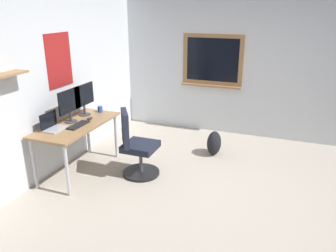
% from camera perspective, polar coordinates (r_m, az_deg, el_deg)
% --- Properties ---
extents(ground_plane, '(5.20, 5.20, 0.00)m').
position_cam_1_polar(ground_plane, '(4.25, 8.67, -12.62)').
color(ground_plane, '#ADA393').
rests_on(ground_plane, ground).
extents(wall_back, '(5.00, 0.30, 2.60)m').
position_cam_1_polar(wall_back, '(4.81, -20.44, 7.05)').
color(wall_back, silver).
rests_on(wall_back, ground).
extents(wall_right, '(0.22, 5.00, 2.60)m').
position_cam_1_polar(wall_right, '(6.10, 14.18, 10.17)').
color(wall_right, silver).
rests_on(wall_right, ground).
extents(desk, '(1.35, 0.63, 0.73)m').
position_cam_1_polar(desk, '(4.81, -15.27, -0.46)').
color(desk, '#997047').
rests_on(desk, ground).
extents(office_chair, '(0.56, 0.57, 0.95)m').
position_cam_1_polar(office_chair, '(4.66, -5.49, -3.75)').
color(office_chair, black).
rests_on(office_chair, ground).
extents(laptop, '(0.31, 0.21, 0.23)m').
position_cam_1_polar(laptop, '(4.63, -19.08, 0.08)').
color(laptop, '#ADAFB5').
rests_on(laptop, desk).
extents(monitor_primary, '(0.46, 0.17, 0.46)m').
position_cam_1_polar(monitor_primary, '(4.79, -16.41, 3.72)').
color(monitor_primary, '#38383D').
rests_on(monitor_primary, desk).
extents(monitor_secondary, '(0.46, 0.17, 0.46)m').
position_cam_1_polar(monitor_secondary, '(5.05, -14.15, 4.75)').
color(monitor_secondary, '#38383D').
rests_on(monitor_secondary, desk).
extents(keyboard, '(0.37, 0.13, 0.02)m').
position_cam_1_polar(keyboard, '(4.68, -15.06, 0.15)').
color(keyboard, black).
rests_on(keyboard, desk).
extents(computer_mouse, '(0.10, 0.06, 0.03)m').
position_cam_1_polar(computer_mouse, '(4.90, -13.19, 1.26)').
color(computer_mouse, '#262628').
rests_on(computer_mouse, desk).
extents(coffee_mug, '(0.08, 0.08, 0.09)m').
position_cam_1_polar(coffee_mug, '(5.20, -11.51, 2.82)').
color(coffee_mug, '#334CA5').
rests_on(coffee_mug, desk).
extents(backpack, '(0.32, 0.22, 0.39)m').
position_cam_1_polar(backpack, '(5.39, 7.85, -2.92)').
color(backpack, black).
rests_on(backpack, ground).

